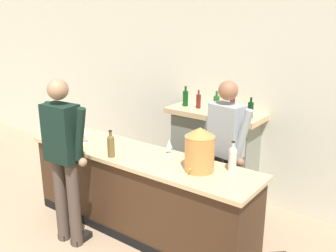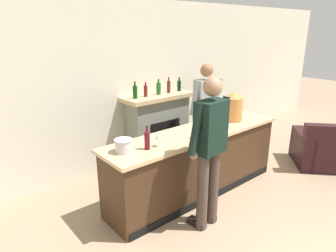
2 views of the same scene
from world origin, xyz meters
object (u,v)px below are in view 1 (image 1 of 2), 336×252
at_px(person_customer, 64,156).
at_px(wine_bottle_cabernet_heavy, 233,158).
at_px(fireplace_stone, 214,154).
at_px(wine_glass_mid_counter, 84,132).
at_px(copper_dispenser, 200,149).
at_px(ice_bucket_steel, 70,128).
at_px(person_bartender, 225,151).
at_px(wine_bottle_burgundy_dark, 111,145).
at_px(wine_glass_near_bucket, 169,144).
at_px(wine_bottle_chardonnay_pale, 77,130).

height_order(person_customer, wine_bottle_cabernet_heavy, person_customer).
xyz_separation_m(fireplace_stone, wine_glass_mid_counter, (-1.02, -1.32, 0.45)).
height_order(copper_dispenser, ice_bucket_steel, copper_dispenser).
bearing_deg(ice_bucket_steel, wine_glass_mid_counter, -16.01).
distance_m(fireplace_stone, wine_bottle_cabernet_heavy, 1.37).
height_order(fireplace_stone, wine_glass_mid_counter, fireplace_stone).
height_order(person_bartender, wine_bottle_burgundy_dark, person_bartender).
bearing_deg(fireplace_stone, ice_bucket_steel, -139.93).
bearing_deg(person_customer, person_bartender, 44.81).
height_order(wine_bottle_cabernet_heavy, wine_glass_near_bucket, wine_bottle_cabernet_heavy).
bearing_deg(wine_bottle_chardonnay_pale, wine_bottle_burgundy_dark, -11.57).
bearing_deg(wine_glass_mid_counter, wine_bottle_cabernet_heavy, 9.31).
bearing_deg(person_bartender, wine_bottle_chardonnay_pale, -158.72).
height_order(person_customer, copper_dispenser, person_customer).
bearing_deg(person_customer, wine_glass_mid_counter, 119.02).
distance_m(copper_dispenser, wine_glass_near_bucket, 0.54).
height_order(wine_bottle_burgundy_dark, wine_bottle_cabernet_heavy, wine_bottle_cabernet_heavy).
xyz_separation_m(ice_bucket_steel, wine_bottle_cabernet_heavy, (2.21, 0.18, 0.06)).
height_order(person_customer, ice_bucket_steel, person_customer).
bearing_deg(person_customer, wine_bottle_chardonnay_pale, 129.25).
relative_size(wine_bottle_chardonnay_pale, wine_bottle_burgundy_dark, 0.96).
xyz_separation_m(copper_dispenser, wine_bottle_chardonnay_pale, (-1.69, -0.10, -0.10)).
distance_m(fireplace_stone, copper_dispenser, 1.43).
xyz_separation_m(wine_glass_mid_counter, wine_glass_near_bucket, (1.04, 0.29, -0.02)).
height_order(wine_bottle_burgundy_dark, wine_glass_mid_counter, wine_bottle_burgundy_dark).
bearing_deg(person_bartender, copper_dispenser, -88.73).
height_order(person_bartender, wine_bottle_chardonnay_pale, person_bartender).
xyz_separation_m(wine_bottle_burgundy_dark, wine_bottle_cabernet_heavy, (1.22, 0.43, 0.00)).
height_order(person_customer, wine_bottle_chardonnay_pale, person_customer).
bearing_deg(wine_glass_mid_counter, fireplace_stone, 52.34).
height_order(person_bartender, copper_dispenser, person_bartender).
distance_m(fireplace_stone, wine_bottle_burgundy_dark, 1.59).
distance_m(fireplace_stone, ice_bucket_steel, 1.91).
relative_size(person_customer, wine_bottle_burgundy_dark, 6.09).
bearing_deg(wine_bottle_burgundy_dark, wine_bottle_cabernet_heavy, 19.47).
bearing_deg(wine_glass_mid_counter, wine_glass_near_bucket, 15.80).
bearing_deg(fireplace_stone, person_bartender, -52.43).
bearing_deg(wine_bottle_cabernet_heavy, wine_bottle_chardonnay_pale, -171.79).
bearing_deg(ice_bucket_steel, wine_bottle_cabernet_heavy, 4.58).
distance_m(person_bartender, wine_bottle_burgundy_dark, 1.25).
xyz_separation_m(person_bartender, wine_bottle_burgundy_dark, (-0.95, -0.80, 0.10)).
distance_m(ice_bucket_steel, wine_glass_near_bucket, 1.46).
bearing_deg(wine_bottle_cabernet_heavy, ice_bucket_steel, -175.42).
height_order(wine_bottle_cabernet_heavy, wine_glass_mid_counter, wine_bottle_cabernet_heavy).
height_order(fireplace_stone, wine_glass_near_bucket, fireplace_stone).
distance_m(fireplace_stone, wine_bottle_chardonnay_pale, 1.82).
xyz_separation_m(copper_dispenser, wine_glass_near_bucket, (-0.50, 0.18, -0.11)).
xyz_separation_m(person_bartender, wine_bottle_cabernet_heavy, (0.28, -0.37, 0.11)).
relative_size(copper_dispenser, wine_bottle_chardonnay_pale, 1.55).
bearing_deg(ice_bucket_steel, copper_dispenser, -0.21).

